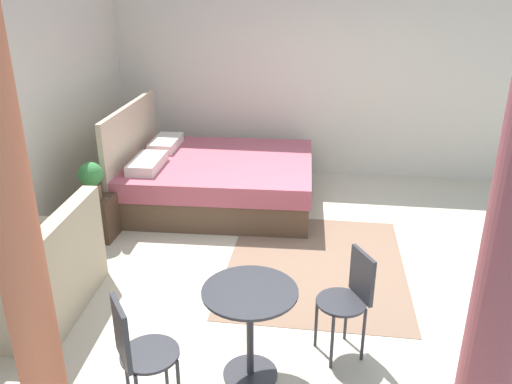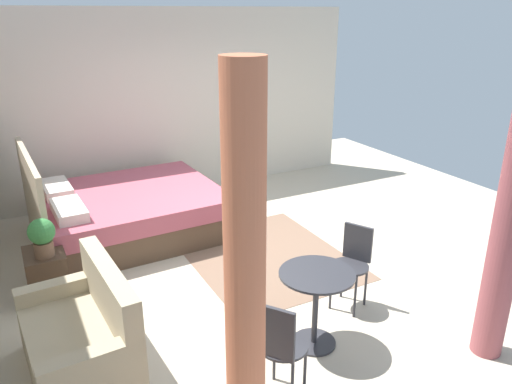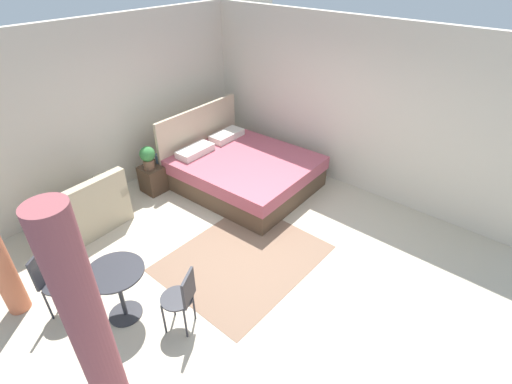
{
  "view_description": "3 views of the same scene",
  "coord_description": "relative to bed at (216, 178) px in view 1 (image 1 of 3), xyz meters",
  "views": [
    {
      "loc": [
        -4.49,
        -0.1,
        2.55
      ],
      "look_at": [
        -0.29,
        0.49,
        0.83
      ],
      "focal_mm": 35.82,
      "sensor_mm": 36.0,
      "label": 1
    },
    {
      "loc": [
        -4.61,
        2.46,
        2.74
      ],
      "look_at": [
        -0.3,
        0.19,
        0.94
      ],
      "focal_mm": 34.56,
      "sensor_mm": 36.0,
      "label": 2
    },
    {
      "loc": [
        -2.94,
        -2.77,
        3.66
      ],
      "look_at": [
        0.34,
        0.04,
        0.85
      ],
      "focal_mm": 26.8,
      "sensor_mm": 36.0,
      "label": 3
    }
  ],
  "objects": [
    {
      "name": "couch",
      "position": [
        -2.48,
        0.93,
        -0.0
      ],
      "size": [
        1.27,
        0.8,
        0.89
      ],
      "color": "tan",
      "rests_on": "ground"
    },
    {
      "name": "wall_right",
      "position": [
        1.33,
        -1.23,
        1.09
      ],
      "size": [
        0.12,
        5.89,
        2.8
      ],
      "primitive_type": "cube",
      "color": "beige",
      "rests_on": "ground"
    },
    {
      "name": "nightstand",
      "position": [
        -1.08,
        1.06,
        -0.08
      ],
      "size": [
        0.49,
        0.39,
        0.47
      ],
      "color": "#473323",
      "rests_on": "ground"
    },
    {
      "name": "wall_back",
      "position": [
        -1.36,
        1.71,
        1.09
      ],
      "size": [
        8.37,
        0.12,
        2.8
      ],
      "primitive_type": "cube",
      "color": "beige",
      "rests_on": "ground"
    },
    {
      "name": "cafe_chair_near_window",
      "position": [
        -2.67,
        -1.57,
        0.19
      ],
      "size": [
        0.49,
        0.49,
        0.82
      ],
      "color": "#2D2D33",
      "rests_on": "ground"
    },
    {
      "name": "vase",
      "position": [
        -0.96,
        1.09,
        0.24
      ],
      "size": [
        0.1,
        0.1,
        0.16
      ],
      "color": "slate",
      "rests_on": "nightstand"
    },
    {
      "name": "curtain_right",
      "position": [
        -3.79,
        0.15,
        0.96
      ],
      "size": [
        0.24,
        0.24,
        2.54
      ],
      "color": "#D1704C",
      "rests_on": "ground"
    },
    {
      "name": "area_rug",
      "position": [
        -1.42,
        -1.3,
        -0.31
      ],
      "size": [
        2.09,
        1.71,
        0.01
      ],
      "primitive_type": "cube",
      "color": "#7F604C",
      "rests_on": "ground"
    },
    {
      "name": "cafe_chair_near_couch",
      "position": [
        -3.48,
        -0.27,
        0.21
      ],
      "size": [
        0.51,
        0.51,
        0.86
      ],
      "color": "#2D2D33",
      "rests_on": "ground"
    },
    {
      "name": "curtain_left",
      "position": [
        -3.79,
        -2.14,
        0.96
      ],
      "size": [
        0.25,
        0.25,
        2.54
      ],
      "color": "#994C51",
      "rests_on": "ground"
    },
    {
      "name": "potted_plant",
      "position": [
        -1.18,
        1.05,
        0.38
      ],
      "size": [
        0.26,
        0.26,
        0.4
      ],
      "color": "brown",
      "rests_on": "nightstand"
    },
    {
      "name": "ground_plane",
      "position": [
        -1.36,
        -1.23,
        -0.32
      ],
      "size": [
        8.37,
        8.89,
        0.02
      ],
      "primitive_type": "cube",
      "color": "beige"
    },
    {
      "name": "balcony_table",
      "position": [
        -3.03,
        -0.89,
        0.18
      ],
      "size": [
        0.64,
        0.64,
        0.7
      ],
      "color": "#2D2D33",
      "rests_on": "ground"
    },
    {
      "name": "bed",
      "position": [
        0.0,
        0.0,
        0.0
      ],
      "size": [
        2.02,
        2.32,
        1.22
      ],
      "color": "brown",
      "rests_on": "ground"
    }
  ]
}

